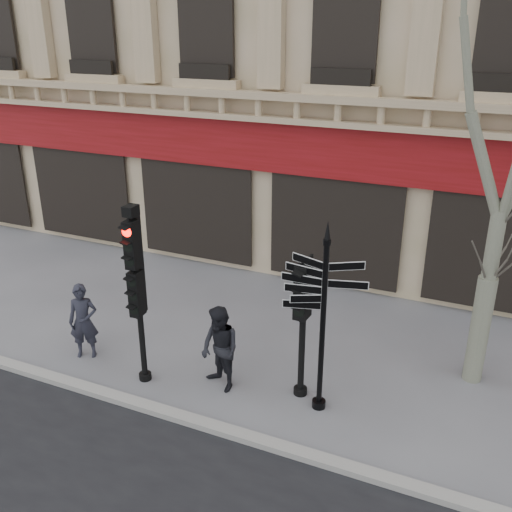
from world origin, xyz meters
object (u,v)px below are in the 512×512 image
at_px(fingerpost, 325,288).
at_px(traffic_signal_main, 136,275).
at_px(pedestrian_b, 220,349).
at_px(pedestrian_a, 83,321).
at_px(traffic_signal_secondary, 303,306).

relative_size(fingerpost, traffic_signal_main, 1.01).
xyz_separation_m(fingerpost, pedestrian_b, (-1.90, -0.18, -1.56)).
height_order(fingerpost, pedestrian_a, fingerpost).
xyz_separation_m(traffic_signal_main, traffic_signal_secondary, (2.94, 0.80, -0.38)).
bearing_deg(pedestrian_a, pedestrian_b, -24.71).
distance_m(traffic_signal_main, pedestrian_b, 2.07).
relative_size(fingerpost, traffic_signal_secondary, 1.34).
distance_m(fingerpost, pedestrian_b, 2.47).
bearing_deg(pedestrian_b, pedestrian_a, -149.99).
height_order(traffic_signal_main, pedestrian_b, traffic_signal_main).
relative_size(traffic_signal_secondary, pedestrian_a, 1.65).
height_order(traffic_signal_secondary, pedestrian_b, traffic_signal_secondary).
distance_m(fingerpost, traffic_signal_secondary, 0.74).
relative_size(traffic_signal_main, pedestrian_a, 2.19).
bearing_deg(pedestrian_b, fingerpost, 32.88).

